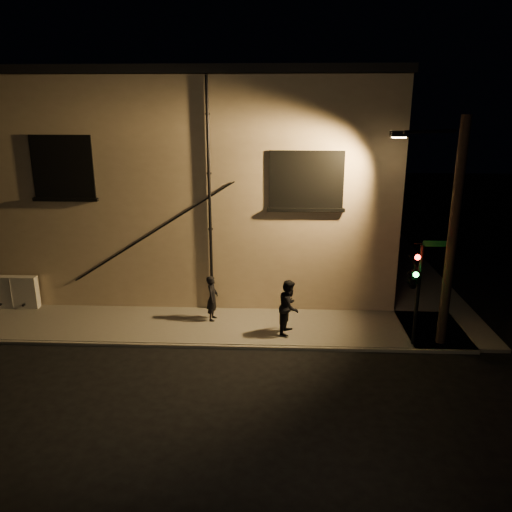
{
  "coord_description": "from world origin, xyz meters",
  "views": [
    {
      "loc": [
        0.64,
        -14.47,
        7.42
      ],
      "look_at": [
        -0.1,
        1.8,
        2.55
      ],
      "focal_mm": 35.0,
      "sensor_mm": 36.0,
      "label": 1
    }
  ],
  "objects_px": {
    "utility_cabinet": "(13,292)",
    "streetlamp_pole": "(449,230)",
    "pedestrian_b": "(289,307)",
    "traffic_signal": "(414,277)",
    "pedestrian_a": "(212,298)"
  },
  "relations": [
    {
      "from": "pedestrian_b",
      "to": "streetlamp_pole",
      "type": "relative_size",
      "value": 0.26
    },
    {
      "from": "utility_cabinet",
      "to": "pedestrian_b",
      "type": "bearing_deg",
      "value": -9.45
    },
    {
      "from": "utility_cabinet",
      "to": "traffic_signal",
      "type": "relative_size",
      "value": 0.55
    },
    {
      "from": "pedestrian_b",
      "to": "traffic_signal",
      "type": "bearing_deg",
      "value": -86.03
    },
    {
      "from": "pedestrian_a",
      "to": "traffic_signal",
      "type": "xyz_separation_m",
      "value": [
        6.48,
        -1.73,
        1.5
      ]
    },
    {
      "from": "pedestrian_a",
      "to": "traffic_signal",
      "type": "bearing_deg",
      "value": -99.78
    },
    {
      "from": "utility_cabinet",
      "to": "streetlamp_pole",
      "type": "distance_m",
      "value": 15.63
    },
    {
      "from": "utility_cabinet",
      "to": "pedestrian_a",
      "type": "height_order",
      "value": "pedestrian_a"
    },
    {
      "from": "utility_cabinet",
      "to": "streetlamp_pole",
      "type": "bearing_deg",
      "value": -8.07
    },
    {
      "from": "traffic_signal",
      "to": "pedestrian_b",
      "type": "bearing_deg",
      "value": 168.19
    },
    {
      "from": "pedestrian_a",
      "to": "traffic_signal",
      "type": "relative_size",
      "value": 0.47
    },
    {
      "from": "utility_cabinet",
      "to": "pedestrian_b",
      "type": "height_order",
      "value": "pedestrian_b"
    },
    {
      "from": "streetlamp_pole",
      "to": "traffic_signal",
      "type": "bearing_deg",
      "value": -160.68
    },
    {
      "from": "utility_cabinet",
      "to": "pedestrian_a",
      "type": "relative_size",
      "value": 1.16
    },
    {
      "from": "pedestrian_b",
      "to": "traffic_signal",
      "type": "xyz_separation_m",
      "value": [
        3.78,
        -0.79,
        1.38
      ]
    }
  ]
}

